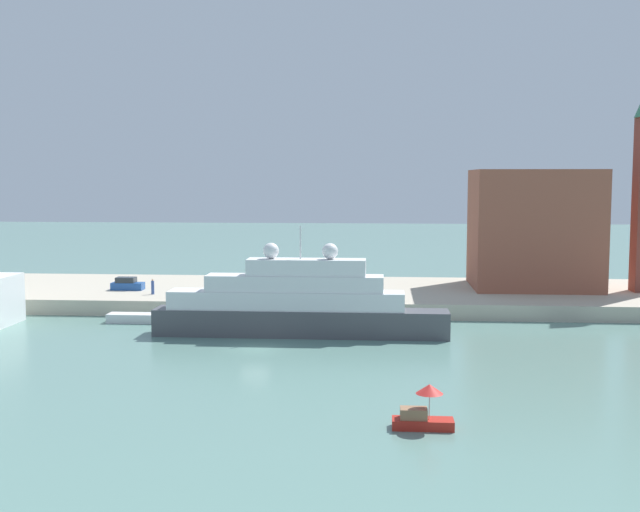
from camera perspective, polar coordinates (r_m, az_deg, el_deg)
ground at (r=71.82m, az=-4.68°, el=-6.72°), size 400.00×400.00×0.00m
quay_dock at (r=98.88m, az=-2.11°, el=-2.79°), size 110.00×23.83×1.74m
large_yacht at (r=77.39m, az=-1.69°, el=-3.53°), size 28.67×3.52×10.72m
small_motorboat at (r=49.97m, az=7.39°, el=-11.04°), size 3.77×1.68×2.80m
work_barge at (r=87.09m, az=-13.23°, el=-4.35°), size 5.43×1.96×0.96m
harbor_building at (r=101.96m, az=15.08°, el=1.89°), size 15.05×12.52×14.61m
parked_car at (r=99.70m, az=-13.65°, el=-1.99°), size 3.86×1.64×1.55m
person_figure at (r=95.17m, az=-11.91°, el=-2.20°), size 0.36×0.36×1.81m
mooring_bollard at (r=88.30m, az=-1.58°, el=-3.01°), size 0.39×0.39×0.69m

